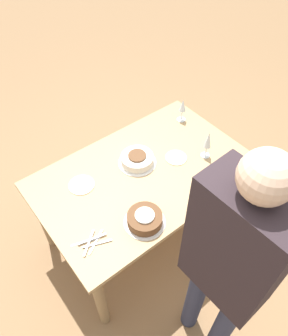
% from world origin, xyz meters
% --- Properties ---
extents(ground_plane, '(12.00, 12.00, 0.00)m').
position_xyz_m(ground_plane, '(0.00, 0.00, 0.00)').
color(ground_plane, '#8E6B47').
extents(dining_table, '(1.45, 0.92, 0.74)m').
position_xyz_m(dining_table, '(0.00, 0.00, 0.63)').
color(dining_table, tan).
rests_on(dining_table, ground_plane).
extents(cake_center_white, '(0.26, 0.26, 0.08)m').
position_xyz_m(cake_center_white, '(0.02, 0.10, 0.78)').
color(cake_center_white, white).
rests_on(cake_center_white, dining_table).
extents(cake_front_chocolate, '(0.25, 0.25, 0.08)m').
position_xyz_m(cake_front_chocolate, '(-0.24, -0.31, 0.78)').
color(cake_front_chocolate, white).
rests_on(cake_front_chocolate, dining_table).
extents(wine_glass_near, '(0.06, 0.06, 0.22)m').
position_xyz_m(wine_glass_near, '(0.44, -0.14, 0.89)').
color(wine_glass_near, silver).
rests_on(wine_glass_near, dining_table).
extents(wine_glass_far, '(0.07, 0.07, 0.19)m').
position_xyz_m(wine_glass_far, '(0.58, 0.25, 0.87)').
color(wine_glass_far, silver).
rests_on(wine_glass_far, dining_table).
extents(dessert_plate_left, '(0.17, 0.17, 0.01)m').
position_xyz_m(dessert_plate_left, '(-0.39, 0.17, 0.75)').
color(dessert_plate_left, beige).
rests_on(dessert_plate_left, dining_table).
extents(dessert_plate_right, '(0.15, 0.15, 0.01)m').
position_xyz_m(dessert_plate_right, '(0.26, -0.03, 0.75)').
color(dessert_plate_right, beige).
rests_on(dessert_plate_right, dining_table).
extents(fork_pile, '(0.21, 0.13, 0.01)m').
position_xyz_m(fork_pile, '(-0.56, -0.23, 0.75)').
color(fork_pile, silver).
rests_on(fork_pile, dining_table).
extents(person_cutting, '(0.23, 0.41, 1.73)m').
position_xyz_m(person_cutting, '(-0.19, -0.86, 1.05)').
color(person_cutting, '#2D334C').
rests_on(person_cutting, ground_plane).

